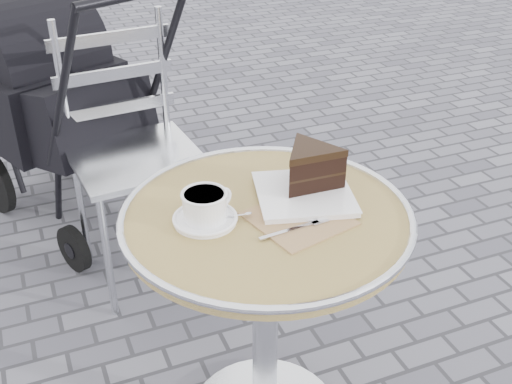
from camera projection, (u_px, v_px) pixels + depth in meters
name	position (u px, v px, depth m)	size (l,w,h in m)	color
cafe_table	(266.00, 268.00, 1.64)	(0.72, 0.72, 0.74)	silver
cappuccino_set	(205.00, 209.00, 1.51)	(0.18, 0.15, 0.08)	white
cake_plate_set	(309.00, 173.00, 1.61)	(0.35, 0.36, 0.13)	#9E7757
bistro_chair	(125.00, 121.00, 2.32)	(0.47, 0.47, 0.98)	silver
baby_stroller	(57.00, 112.00, 2.69)	(0.85, 1.15, 1.10)	black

